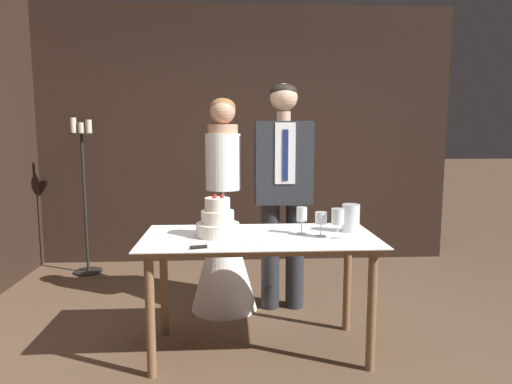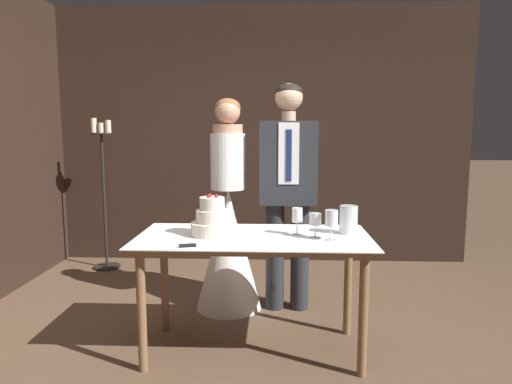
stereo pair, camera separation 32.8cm
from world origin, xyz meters
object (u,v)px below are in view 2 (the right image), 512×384
(cake_table, at_px, (254,250))
(wine_glass_near, at_px, (315,221))
(wine_glass_middle, at_px, (297,216))
(candle_stand, at_px, (104,194))
(hurricane_candle, at_px, (348,220))
(bride, at_px, (229,233))
(groom, at_px, (288,183))
(wine_glass_far, at_px, (331,219))
(tiered_cake, at_px, (212,221))
(cake_knife, at_px, (203,245))

(cake_table, bearing_deg, wine_glass_near, -5.76)
(wine_glass_middle, bearing_deg, candle_stand, 138.21)
(hurricane_candle, distance_m, bride, 1.11)
(wine_glass_near, bearing_deg, groom, 100.92)
(wine_glass_middle, height_order, bride, bride)
(hurricane_candle, xyz_separation_m, groom, (-0.38, 0.66, 0.17))
(wine_glass_middle, bearing_deg, wine_glass_far, -35.17)
(tiered_cake, height_order, bride, bride)
(cake_knife, relative_size, wine_glass_near, 2.77)
(wine_glass_middle, bearing_deg, tiered_cake, -176.39)
(wine_glass_far, distance_m, groom, 0.89)
(bride, distance_m, groom, 0.64)
(groom, distance_m, candle_stand, 2.18)
(hurricane_candle, bearing_deg, bride, 142.72)
(tiered_cake, distance_m, groom, 0.91)
(wine_glass_far, distance_m, candle_stand, 2.85)
(tiered_cake, bearing_deg, hurricane_candle, 5.12)
(hurricane_candle, distance_m, candle_stand, 2.84)
(cake_table, distance_m, bride, 0.79)
(groom, bearing_deg, wine_glass_near, -79.08)
(wine_glass_near, bearing_deg, bride, 128.71)
(wine_glass_middle, distance_m, bride, 0.92)
(bride, distance_m, candle_stand, 1.76)
(wine_glass_middle, distance_m, hurricane_candle, 0.34)
(candle_stand, bearing_deg, wine_glass_middle, -41.79)
(hurricane_candle, bearing_deg, cake_table, -171.38)
(wine_glass_far, bearing_deg, bride, 130.70)
(cake_table, distance_m, groom, 0.86)
(cake_table, relative_size, groom, 0.82)
(wine_glass_near, relative_size, groom, 0.09)
(cake_table, height_order, candle_stand, candle_stand)
(tiered_cake, bearing_deg, candle_stand, 128.17)
(tiered_cake, relative_size, wine_glass_far, 1.46)
(cake_table, xyz_separation_m, groom, (0.24, 0.75, 0.35))
(tiered_cake, relative_size, wine_glass_near, 1.75)
(wine_glass_near, height_order, wine_glass_far, wine_glass_far)
(wine_glass_middle, bearing_deg, cake_knife, -149.90)
(wine_glass_far, bearing_deg, wine_glass_near, 149.53)
(tiered_cake, relative_size, bride, 0.16)
(wine_glass_near, distance_m, wine_glass_middle, 0.14)
(cake_table, height_order, wine_glass_near, wine_glass_near)
(tiered_cake, bearing_deg, groom, 55.32)
(wine_glass_near, distance_m, wine_glass_far, 0.11)
(wine_glass_far, relative_size, hurricane_candle, 1.03)
(cake_knife, bearing_deg, cake_table, 30.35)
(hurricane_candle, bearing_deg, tiered_cake, -174.88)
(wine_glass_near, xyz_separation_m, wine_glass_far, (0.09, -0.06, 0.02))
(candle_stand, bearing_deg, cake_table, -47.08)
(wine_glass_middle, bearing_deg, hurricane_candle, 7.57)
(cake_knife, bearing_deg, tiered_cake, 72.48)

